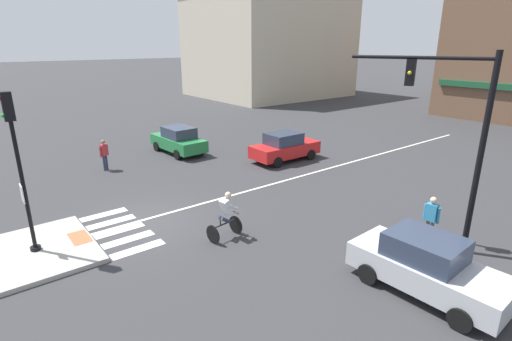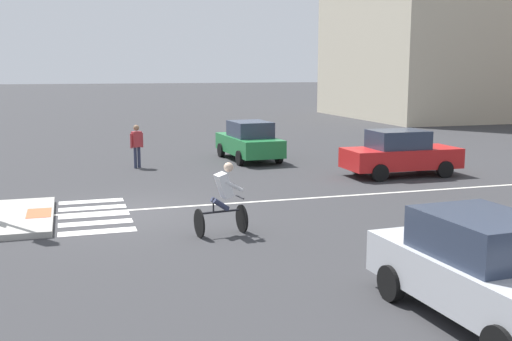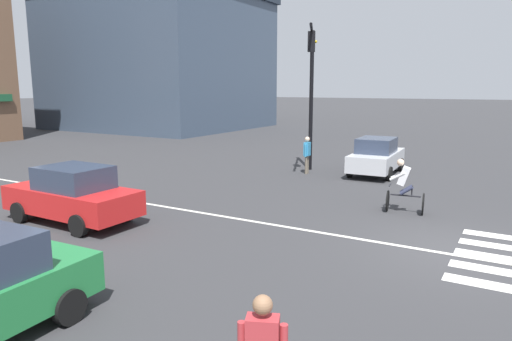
# 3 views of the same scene
# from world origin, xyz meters

# --- Properties ---
(ground_plane) EXTENTS (300.00, 300.00, 0.00)m
(ground_plane) POSITION_xyz_m (0.00, 0.00, 0.00)
(ground_plane) COLOR #333335
(tactile_pad_front) EXTENTS (1.10, 0.60, 0.01)m
(tactile_pad_front) POSITION_xyz_m (0.00, -2.20, 0.15)
(tactile_pad_front) COLOR #DB5B38
(tactile_pad_front) RESTS_ON traffic_island
(crosswalk_stripe_a) EXTENTS (0.44, 1.80, 0.01)m
(crosswalk_stripe_a) POSITION_xyz_m (-1.75, -0.84, 0.00)
(crosswalk_stripe_a) COLOR silver
(crosswalk_stripe_a) RESTS_ON ground
(crosswalk_stripe_b) EXTENTS (0.44, 1.80, 0.01)m
(crosswalk_stripe_b) POSITION_xyz_m (-0.87, -0.84, 0.00)
(crosswalk_stripe_b) COLOR silver
(crosswalk_stripe_b) RESTS_ON ground
(crosswalk_stripe_c) EXTENTS (0.44, 1.80, 0.01)m
(crosswalk_stripe_c) POSITION_xyz_m (0.00, -0.84, 0.00)
(crosswalk_stripe_c) COLOR silver
(crosswalk_stripe_c) RESTS_ON ground
(crosswalk_stripe_d) EXTENTS (0.44, 1.80, 0.01)m
(crosswalk_stripe_d) POSITION_xyz_m (0.87, -0.84, 0.00)
(crosswalk_stripe_d) COLOR silver
(crosswalk_stripe_d) RESTS_ON ground
(crosswalk_stripe_e) EXTENTS (0.44, 1.80, 0.01)m
(crosswalk_stripe_e) POSITION_xyz_m (1.75, -0.84, 0.00)
(crosswalk_stripe_e) COLOR silver
(crosswalk_stripe_e) RESTS_ON ground
(lane_centre_line) EXTENTS (0.14, 28.00, 0.01)m
(lane_centre_line) POSITION_xyz_m (-0.30, 10.00, 0.00)
(lane_centre_line) COLOR silver
(lane_centre_line) RESTS_ON ground
(building_far_block) EXTENTS (15.50, 17.35, 12.74)m
(building_far_block) POSITION_xyz_m (-26.60, 28.27, 6.39)
(building_far_block) COLOR beige
(building_far_block) RESTS_ON ground
(car_silver_cross_right) EXTENTS (4.18, 2.00, 1.64)m
(car_silver_cross_right) POSITION_xyz_m (8.82, 4.46, 0.81)
(car_silver_cross_right) COLOR silver
(car_silver_cross_right) RESTS_ON ground
(car_red_westbound_far) EXTENTS (1.87, 4.11, 1.64)m
(car_red_westbound_far) POSITION_xyz_m (-2.94, 9.90, 0.81)
(car_red_westbound_far) COLOR red
(car_red_westbound_far) RESTS_ON ground
(car_green_cross_left) EXTENTS (4.18, 2.00, 1.64)m
(car_green_cross_left) POSITION_xyz_m (-8.17, 5.84, 0.81)
(car_green_cross_left) COLOR #237A3D
(car_green_cross_left) RESTS_ON ground
(cyclist) EXTENTS (0.80, 1.17, 1.68)m
(cyclist) POSITION_xyz_m (2.86, 1.93, 0.87)
(cyclist) COLOR black
(cyclist) RESTS_ON ground
(pedestrian_at_curb_left) EXTENTS (0.34, 0.51, 1.67)m
(pedestrian_at_curb_left) POSITION_xyz_m (-7.46, 1.12, 0.98)
(pedestrian_at_curb_left) COLOR #2D334C
(pedestrian_at_curb_left) RESTS_ON ground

